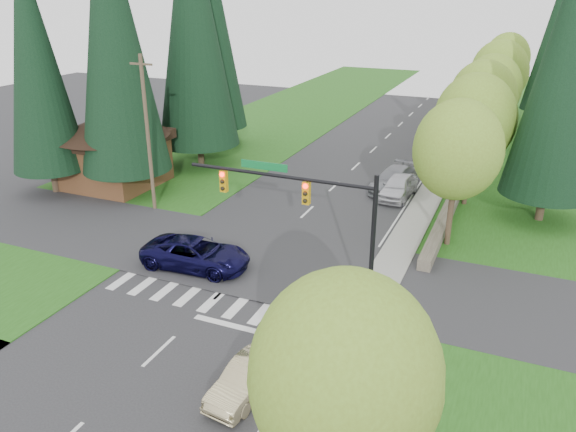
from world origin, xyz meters
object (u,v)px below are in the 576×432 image
Objects in this scene: suv_navy at (196,254)px; parked_car_e at (456,111)px; parked_car_d at (429,136)px; parked_car_c at (436,150)px; parked_car_a at (399,186)px; sedan_champagne at (248,378)px; parked_car_b at (394,180)px.

parked_car_e is (7.45, 42.64, -0.00)m from suv_navy.
parked_car_e is at bearing -13.64° from suv_navy.
parked_car_e is (0.76, 12.56, -0.01)m from parked_car_d.
parked_car_c is 0.76× the size of parked_car_e.
parked_car_e is (0.11, 27.95, -0.01)m from parked_car_a.
parked_car_c is at bearing -21.18° from suv_navy.
parked_car_a is 11.08m from parked_car_c.
suv_navy is at bearing 139.41° from sedan_champagne.
sedan_champagne is 0.83× the size of parked_car_d.
sedan_champagne is 0.83× the size of parked_car_a.
parked_car_b is at bearing -86.38° from parked_car_e.
parked_car_b is 26.57m from parked_car_e.
suv_navy is (-6.99, 7.73, 0.15)m from sedan_champagne.
parked_car_b reaches higher than parked_car_e.
parked_car_b is 1.16× the size of parked_car_d.
parked_car_c is (1.10, 33.47, 0.04)m from sedan_champagne.
parked_car_e is (0.76, 26.56, -0.00)m from parked_car_b.
sedan_champagne is at bearing -87.89° from parked_car_a.
parked_car_d is (-0.65, 15.39, 0.00)m from parked_car_a.
parked_car_a reaches higher than parked_car_c.
suv_navy reaches higher than sedan_champagne.
parked_car_e is at bearing 92.77° from parked_car_a.
suv_navy is at bearing -113.54° from parked_car_a.
parked_car_b reaches higher than parked_car_c.
parked_car_b is at bearing -26.32° from suv_navy.
suv_navy is 1.05× the size of parked_car_e.
suv_navy is 43.28m from parked_car_e.
parked_car_e reaches higher than parked_car_c.
parked_car_b is (-0.30, 23.80, 0.15)m from sedan_champagne.
parked_car_a is at bearing -30.27° from suv_navy.
sedan_champagne is 50.37m from parked_car_e.
sedan_champagne is 33.49m from parked_car_c.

